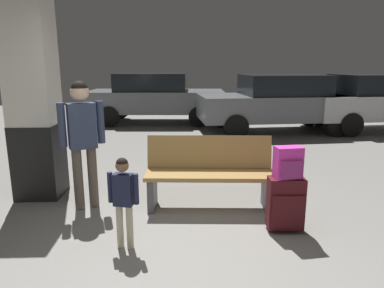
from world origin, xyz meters
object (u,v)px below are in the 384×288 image
Objects in this scene: structural_pillar at (34,101)px; parked_car_far at (155,97)px; suitcase at (286,203)px; parked_car_side at (378,101)px; child at (123,193)px; bench at (210,173)px; backpack_bright at (288,163)px; parked_car_near at (278,102)px; adult at (82,132)px.

structural_pillar is 6.31m from parked_car_far.
parked_car_side is at bearing 53.53° from suitcase.
structural_pillar is 2.16m from child.
parked_car_far is at bearing 91.05° from child.
bench is 1.76× the size of child.
parked_car_side is (4.36, 5.90, 0.03)m from backpack_bright.
bench is at bearing -114.69° from parked_car_near.
parked_car_near reaches higher than bench.
structural_pillar reaches higher than bench.
parked_car_far is (-1.82, 7.40, 0.48)m from suitcase.
structural_pillar is at bearing 132.11° from child.
child is at bearing -134.39° from parked_car_side.
parked_car_far and parked_car_near have the same top height.
parked_car_side is (2.82, 0.18, 0.00)m from parked_car_near.
bench is 4.79× the size of backpack_bright.
parked_car_far reaches higher than bench.
structural_pillar reaches higher than parked_car_side.
parked_car_far reaches higher than child.
structural_pillar is 8.77m from parked_car_side.
parked_car_side is at bearing 32.26° from structural_pillar.
bench reaches higher than suitcase.
parked_car_near is at bearing 74.95° from backpack_bright.
backpack_bright is 0.08× the size of parked_car_near.
structural_pillar is at bearing -101.15° from parked_car_far.
parked_car_near is at bearing -176.25° from parked_car_side.
suitcase is 0.14× the size of parked_car_far.
structural_pillar is 3.32m from backpack_bright.
parked_car_side is (7.40, 4.67, -0.50)m from structural_pillar.
child is 0.22× the size of parked_car_near.
suitcase is 7.35m from parked_car_side.
suitcase is at bearing -21.99° from structural_pillar.
structural_pillar is 2.86× the size of child.
suitcase is 0.14× the size of parked_car_near.
adult reaches higher than parked_car_far.
backpack_bright is 5.92m from parked_car_near.
bench is at bearing -80.89° from parked_car_far.
structural_pillar is at bearing -135.58° from parked_car_near.
parked_car_far is at bearing 78.85° from structural_pillar.
adult is (-1.55, 0.01, 0.54)m from bench.
parked_car_far and parked_car_side have the same top height.
bench is at bearing 135.99° from suitcase.
adult is at bearing -127.73° from parked_car_near.
structural_pillar reaches higher than adult.
suitcase is at bearing 9.25° from child.
parked_car_side reaches higher than child.
structural_pillar is 0.94m from adult.
adult reaches higher than backpack_bright.
suitcase is 1.78× the size of backpack_bright.
parked_car_near and parked_car_side have the same top height.
parked_car_side is (6.67, 5.16, -0.18)m from adult.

